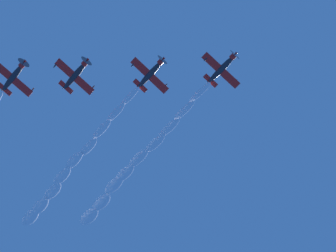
{
  "coord_description": "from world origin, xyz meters",
  "views": [
    {
      "loc": [
        -22.22,
        -34.95,
        2.11
      ],
      "look_at": [
        -11.49,
        11.36,
        78.83
      ],
      "focal_mm": 48.94,
      "sensor_mm": 36.0,
      "label": 1
    }
  ],
  "objects_px": {
    "airplane_left_wingman": "(151,73)",
    "airplane_lead": "(222,68)",
    "airplane_right_wingman": "(76,75)",
    "airplane_slot_tail": "(14,76)"
  },
  "relations": [
    {
      "from": "airplane_slot_tail",
      "to": "airplane_right_wingman",
      "type": "bearing_deg",
      "value": -12.54
    },
    {
      "from": "airplane_lead",
      "to": "airplane_slot_tail",
      "type": "relative_size",
      "value": 1.0
    },
    {
      "from": "airplane_lead",
      "to": "airplane_left_wingman",
      "type": "height_order",
      "value": "airplane_left_wingman"
    },
    {
      "from": "airplane_lead",
      "to": "airplane_left_wingman",
      "type": "xyz_separation_m",
      "value": [
        -12.86,
        4.24,
        0.38
      ]
    },
    {
      "from": "airplane_left_wingman",
      "to": "airplane_slot_tail",
      "type": "xyz_separation_m",
      "value": [
        -24.9,
        5.38,
        -2.16
      ]
    },
    {
      "from": "airplane_left_wingman",
      "to": "airplane_lead",
      "type": "bearing_deg",
      "value": -18.24
    },
    {
      "from": "airplane_left_wingman",
      "to": "airplane_right_wingman",
      "type": "height_order",
      "value": "airplane_left_wingman"
    },
    {
      "from": "airplane_lead",
      "to": "airplane_right_wingman",
      "type": "distance_m",
      "value": 27.59
    },
    {
      "from": "airplane_lead",
      "to": "airplane_left_wingman",
      "type": "relative_size",
      "value": 1.01
    },
    {
      "from": "airplane_lead",
      "to": "airplane_right_wingman",
      "type": "xyz_separation_m",
      "value": [
        -26.64,
        7.14,
        -0.81
      ]
    }
  ]
}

